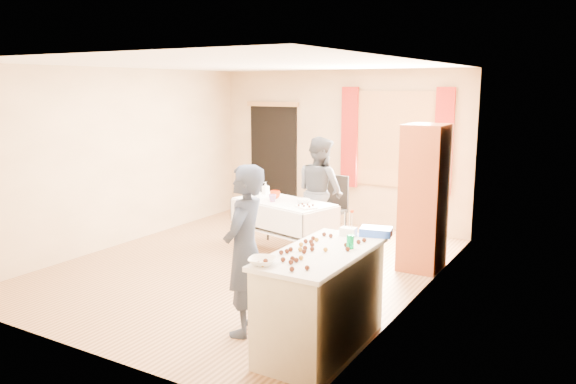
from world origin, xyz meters
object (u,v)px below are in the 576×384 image
Objects in this scene: girl at (245,250)px; woman at (320,192)px; cabinet at (424,198)px; party_table at (284,222)px; chair at (331,220)px; counter at (321,300)px.

girl is 1.01× the size of woman.
cabinet is 1.15× the size of woman.
cabinet is 1.67m from woman.
party_table is 0.98× the size of woman.
chair is 0.60× the size of girl.
counter is 0.86m from girl.
counter is 0.91× the size of party_table.
cabinet is at bearing 149.94° from girl.
woman is at bearing 117.39° from counter.
party_table is 1.07m from chair.
girl is (1.03, -2.44, 0.37)m from party_table.
woman reaches higher than chair.
chair is 0.67m from woman.
woman is (-0.77, 3.05, -0.01)m from girl.
chair is at bearing 114.63° from counter.
woman is at bearing 81.52° from party_table.
counter is at bearing -92.14° from cabinet.
cabinet is at bearing -20.00° from chair.
girl is at bearing -174.06° from counter.
woman is (-1.54, 2.97, 0.36)m from counter.
woman is at bearing -178.37° from girl.
girl is at bearing -107.57° from cabinet.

